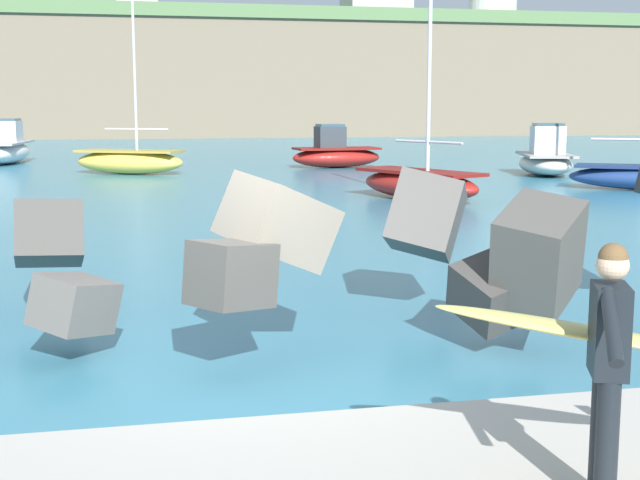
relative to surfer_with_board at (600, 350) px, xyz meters
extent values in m
plane|color=teal|center=(-1.92, 3.86, -1.28)|extent=(400.00, 400.00, 0.00)
cube|color=#605B56|center=(1.04, 6.53, 0.07)|extent=(1.49, 1.50, 1.45)
cube|color=#605B56|center=(-3.68, 4.98, -0.62)|extent=(1.11, 1.04, 0.80)
cube|color=gray|center=(-1.42, 4.54, 0.32)|extent=(1.46, 1.34, 1.15)
cube|color=#4C4944|center=(1.49, 3.96, -0.07)|extent=(1.38, 1.54, 1.47)
cube|color=#3D3A38|center=(1.19, 4.35, -0.54)|extent=(1.20, 1.17, 1.05)
cube|color=#4C4944|center=(-2.02, 3.90, -0.14)|extent=(1.05, 1.01, 0.75)
cube|color=#4C4944|center=(-4.15, 7.46, -0.15)|extent=(1.00, 1.22, 1.08)
cylinder|color=black|center=(-0.05, -0.22, -0.59)|extent=(0.15, 0.15, 0.90)
cylinder|color=black|center=(0.04, 0.00, -0.59)|extent=(0.15, 0.15, 0.90)
cube|color=black|center=(-0.01, -0.11, 0.16)|extent=(0.35, 0.43, 0.60)
sphere|color=#DBB28E|center=(-0.01, -0.11, 0.59)|extent=(0.21, 0.21, 0.21)
sphere|color=brown|center=(-0.01, -0.11, 0.64)|extent=(0.19, 0.19, 0.19)
cylinder|color=black|center=(-0.20, -0.45, 0.28)|extent=(0.28, 0.52, 0.41)
cylinder|color=black|center=(0.08, 0.12, 0.12)|extent=(0.09, 0.09, 0.56)
ellipsoid|color=#E0D166|center=(0.02, 0.22, 0.06)|extent=(2.08, 1.11, 0.37)
ellipsoid|color=#EAC64C|center=(-3.03, 33.62, -0.76)|extent=(5.13, 3.72, 1.02)
cube|color=#AF9539|center=(-3.03, 33.62, -0.29)|extent=(4.72, 3.43, 0.10)
cylinder|color=silver|center=(-2.70, 33.45, 3.12)|extent=(0.12, 0.12, 6.75)
cylinder|color=silver|center=(-2.70, 33.45, 0.65)|extent=(2.66, 1.44, 0.08)
ellipsoid|color=beige|center=(14.25, 29.39, -0.83)|extent=(3.43, 5.19, 0.90)
cube|color=#9C9991|center=(14.25, 29.39, -0.42)|extent=(3.16, 4.78, 0.10)
cube|color=silver|center=(14.15, 29.04, 0.21)|extent=(1.64, 1.74, 1.17)
cube|color=#334C5B|center=(14.15, 29.04, 0.86)|extent=(1.47, 1.57, 0.12)
ellipsoid|color=white|center=(-9.09, 42.32, -0.73)|extent=(2.28, 6.40, 1.09)
cube|color=#ACACAC|center=(-9.09, 42.32, -0.23)|extent=(2.10, 5.89, 0.10)
cube|color=silver|center=(-9.05, 42.79, 0.34)|extent=(1.21, 1.96, 1.07)
cube|color=#334C5B|center=(-9.05, 42.79, 0.93)|extent=(1.09, 1.77, 0.12)
ellipsoid|color=maroon|center=(5.79, 20.94, -0.82)|extent=(3.53, 5.06, 0.91)
cube|color=maroon|center=(5.79, 20.94, -0.41)|extent=(3.25, 4.65, 0.10)
cylinder|color=silver|center=(5.94, 20.61, 3.07)|extent=(0.12, 0.12, 6.89)
cylinder|color=silver|center=(5.94, 20.61, 0.53)|extent=(1.29, 2.65, 0.08)
ellipsoid|color=maroon|center=(6.63, 35.75, -0.81)|extent=(4.43, 2.22, 0.94)
cube|color=maroon|center=(6.63, 35.75, -0.38)|extent=(4.08, 2.04, 0.10)
cube|color=#33383D|center=(6.31, 35.73, 0.17)|extent=(1.37, 1.24, 1.00)
cube|color=#334C5B|center=(6.31, 35.73, 0.73)|extent=(1.23, 1.11, 0.12)
sphere|color=#E54C1E|center=(-1.99, 39.94, -1.06)|extent=(0.44, 0.44, 0.44)
cube|color=#756651|center=(17.77, 91.76, 4.14)|extent=(77.37, 31.68, 10.84)
cube|color=#567547|center=(17.77, 91.76, 10.16)|extent=(78.91, 32.31, 1.20)
cylinder|color=silver|center=(36.10, 86.85, 12.00)|extent=(5.13, 5.13, 2.48)
cube|color=#B2ADA3|center=(27.02, 101.33, 13.61)|extent=(7.55, 6.63, 5.71)
camera|label=1|loc=(-3.02, -5.14, 1.60)|focal=49.38mm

